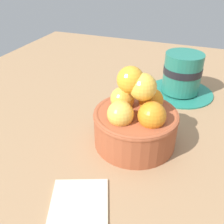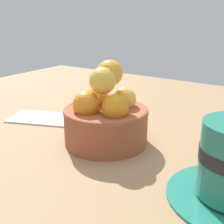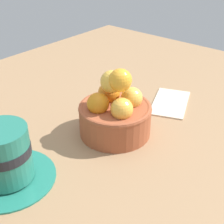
# 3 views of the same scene
# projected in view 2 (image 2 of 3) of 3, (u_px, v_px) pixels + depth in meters

# --- Properties ---
(ground_plane) EXTENTS (1.13, 0.99, 0.03)m
(ground_plane) POSITION_uv_depth(u_px,v_px,m) (106.00, 151.00, 0.48)
(ground_plane) COLOR #997551
(terracotta_bowl) EXTENTS (0.13, 0.13, 0.13)m
(terracotta_bowl) POSITION_uv_depth(u_px,v_px,m) (106.00, 116.00, 0.46)
(terracotta_bowl) COLOR #9E4C2D
(terracotta_bowl) RESTS_ON ground_plane
(folded_napkin) EXTENTS (0.14, 0.11, 0.01)m
(folded_napkin) POSITION_uv_depth(u_px,v_px,m) (43.00, 117.00, 0.58)
(folded_napkin) COLOR beige
(folded_napkin) RESTS_ON ground_plane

